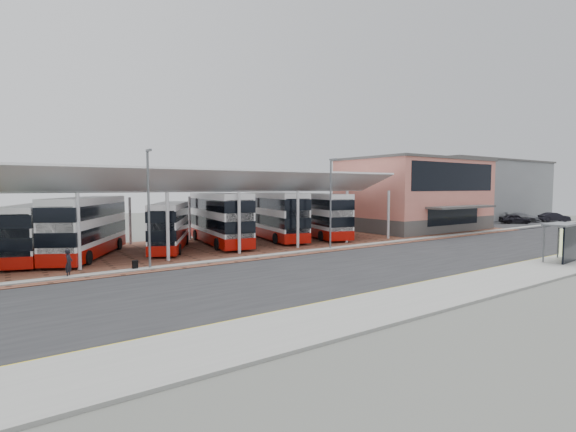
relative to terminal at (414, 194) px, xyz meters
name	(u,v)px	position (x,y,z in m)	size (l,w,h in m)	color
ground	(365,262)	(-23.00, -13.92, -4.66)	(140.00, 140.00, 0.00)	#4F514B
road	(375,264)	(-23.00, -14.92, -4.65)	(120.00, 14.00, 0.02)	black
forecourt	(288,241)	(-21.00, -0.92, -4.63)	(72.00, 16.00, 0.06)	brown
sidewalk	(479,284)	(-23.00, -22.92, -4.59)	(120.00, 4.00, 0.14)	gray
north_kerb	(313,251)	(-23.00, -7.72, -4.59)	(120.00, 0.80, 0.14)	gray
carpark_surface	(523,223)	(21.00, -3.92, -4.62)	(22.00, 10.00, 0.08)	black
yellow_line_near	(447,279)	(-23.00, -20.92, -4.63)	(120.00, 0.12, 0.01)	#DCC609
yellow_line_far	(443,278)	(-23.00, -20.62, -4.63)	(120.00, 0.12, 0.01)	#DCC609
canopy	(211,185)	(-29.00, 0.01, 1.14)	(37.00, 11.63, 7.07)	silver
terminal	(414,194)	(0.00, 0.00, 0.00)	(18.40, 14.40, 9.25)	#4D4B49
warehouse	(457,189)	(25.00, 10.08, 0.50)	(30.50, 20.50, 10.25)	slate
lamp_west	(149,205)	(-37.00, -7.65, -0.30)	(0.16, 0.90, 8.07)	slate
lamp_east	(331,201)	(-21.00, -7.65, -0.30)	(0.16, 0.90, 8.07)	slate
bus_0	(34,232)	(-43.18, 0.72, -2.51)	(5.33, 10.42, 4.20)	white
bus_1	(87,227)	(-39.63, -0.04, -2.25)	(7.79, 11.32, 4.72)	white
bus_2	(170,226)	(-32.99, 0.04, -2.55)	(6.50, 9.97, 4.12)	white
bus_3	(219,219)	(-27.89, 0.77, -2.15)	(4.41, 12.24, 4.93)	white
bus_4	(274,216)	(-21.35, 1.13, -2.15)	(4.94, 12.27, 4.93)	white
bus_5	(318,215)	(-16.16, 0.15, -2.22)	(5.49, 11.94, 4.80)	white
pedestrian	(69,263)	(-41.88, -7.48, -3.74)	(0.63, 0.41, 1.73)	black
suitcase	(135,265)	(-37.94, -7.44, -4.29)	(0.36, 0.26, 0.62)	black
carpark_car_a	(515,219)	(18.40, -3.94, -3.85)	(1.71, 4.25, 1.45)	black
carpark_car_b	(522,217)	(22.89, -2.86, -3.86)	(2.00, 4.93, 1.43)	#52545A
carpark_car_c	(554,217)	(27.02, -5.73, -3.85)	(1.54, 4.41, 1.45)	black
bus_shelter	(567,238)	(-11.03, -22.61, -2.79)	(3.59, 1.90, 2.78)	black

